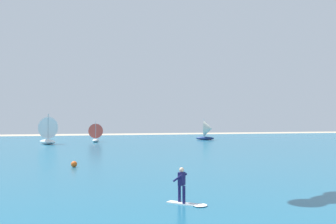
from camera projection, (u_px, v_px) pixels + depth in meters
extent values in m
cube|color=#1E607F|center=(101.00, 147.00, 53.72)|extent=(160.00, 90.00, 0.10)
cube|color=white|center=(182.00, 203.00, 16.85)|extent=(1.29, 1.31, 0.05)
cylinder|color=#19194C|center=(184.00, 195.00, 16.67)|extent=(0.14, 0.14, 0.80)
cylinder|color=#19194C|center=(179.00, 193.00, 17.05)|extent=(0.14, 0.14, 0.80)
cube|color=#19194C|center=(182.00, 179.00, 16.88)|extent=(0.41, 0.41, 0.60)
sphere|color=beige|center=(182.00, 170.00, 16.89)|extent=(0.22, 0.22, 0.22)
cylinder|color=#19194C|center=(178.00, 178.00, 16.73)|extent=(0.42, 0.42, 0.39)
cylinder|color=#19194C|center=(182.00, 177.00, 17.11)|extent=(0.42, 0.42, 0.39)
ellipsoid|color=white|center=(200.00, 205.00, 16.38)|extent=(0.92, 0.92, 0.08)
ellipsoid|color=white|center=(96.00, 140.00, 66.61)|extent=(1.80, 3.33, 0.59)
cylinder|color=silver|center=(96.00, 130.00, 66.51)|extent=(0.10, 0.10, 3.16)
cone|color=#D84C3F|center=(96.00, 131.00, 67.20)|extent=(2.91, 1.97, 2.66)
ellipsoid|color=navy|center=(205.00, 138.00, 73.85)|extent=(3.78, 2.93, 0.68)
cylinder|color=silver|center=(204.00, 128.00, 73.95)|extent=(0.11, 0.11, 3.65)
cone|color=silver|center=(208.00, 128.00, 73.74)|extent=(2.93, 3.45, 3.06)
ellipsoid|color=white|center=(47.00, 142.00, 60.09)|extent=(3.48, 4.38, 0.80)
cylinder|color=silver|center=(48.00, 126.00, 60.02)|extent=(0.13, 0.13, 4.25)
cone|color=white|center=(45.00, 128.00, 60.64)|extent=(4.01, 3.46, 3.57)
sphere|color=#E55919|center=(74.00, 164.00, 30.20)|extent=(0.50, 0.50, 0.50)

